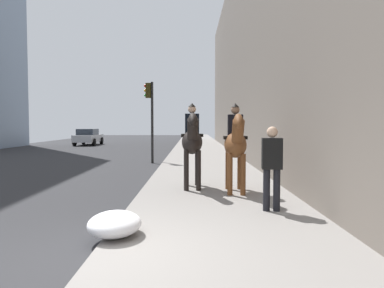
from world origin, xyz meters
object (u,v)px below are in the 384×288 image
Objects in this scene: traffic_light_near_curb at (150,109)px; mounted_horse_near at (192,141)px; pedestrian_greeting at (272,163)px; mounted_horse_far at (236,143)px; car_near_lane at (88,137)px.

mounted_horse_near is at bearing -165.80° from traffic_light_near_curb.
mounted_horse_near is 1.37× the size of pedestrian_greeting.
traffic_light_near_curb is (7.85, 1.99, 1.16)m from mounted_horse_near.
mounted_horse_far is 0.51× the size of car_near_lane.
mounted_horse_far reaches higher than car_near_lane.
mounted_horse_near is 3.20m from pedestrian_greeting.
car_near_lane is (24.37, 10.34, -0.64)m from mounted_horse_far.
pedestrian_greeting reaches higher than car_near_lane.
pedestrian_greeting is (-2.08, -0.50, -0.29)m from mounted_horse_far.
traffic_light_near_curb reaches higher than pedestrian_greeting.
mounted_horse_far is 9.14m from traffic_light_near_curb.
mounted_horse_near is 1.02× the size of mounted_horse_far.
car_near_lane is 17.53m from traffic_light_near_curb.
traffic_light_near_curb is at bearing -158.11° from mounted_horse_far.
traffic_light_near_curb reaches higher than car_near_lane.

